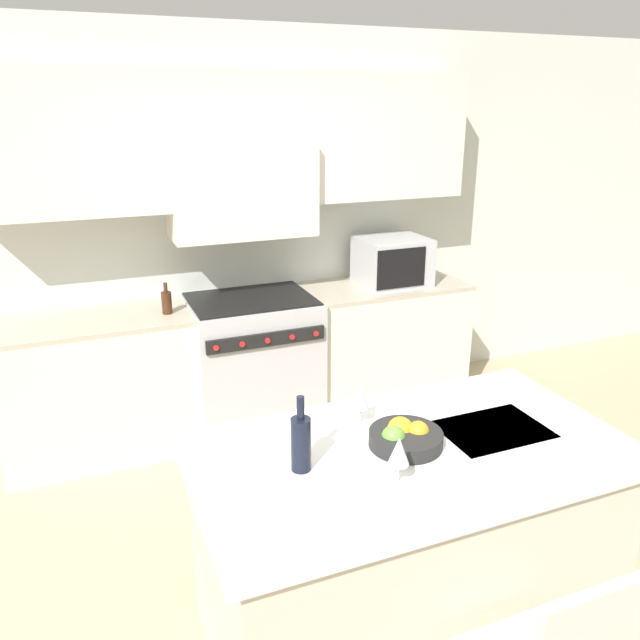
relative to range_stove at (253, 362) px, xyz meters
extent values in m
plane|color=tan|center=(0.00, -1.78, -0.47)|extent=(10.00, 10.00, 0.00)
cube|color=silver|center=(0.00, 0.36, 0.88)|extent=(10.00, 0.06, 2.70)
cube|color=silver|center=(0.00, 0.16, 1.50)|extent=(3.25, 0.34, 0.85)
cube|color=silver|center=(0.00, 0.13, 1.18)|extent=(0.95, 0.40, 0.60)
cube|color=silver|center=(-1.03, 0.02, -0.03)|extent=(1.20, 0.62, 0.90)
cube|color=#B2A893|center=(-1.03, 0.02, 0.44)|extent=(1.20, 0.62, 0.03)
cube|color=silver|center=(1.03, 0.02, -0.03)|extent=(1.20, 0.62, 0.90)
cube|color=#B2A893|center=(1.03, 0.02, 0.44)|extent=(1.20, 0.62, 0.03)
cube|color=#B7B7BC|center=(0.00, 0.00, -0.01)|extent=(0.86, 0.66, 0.93)
cube|color=black|center=(0.00, 0.00, 0.47)|extent=(0.82, 0.61, 0.01)
cube|color=black|center=(0.00, -0.34, 0.29)|extent=(0.79, 0.02, 0.09)
cylinder|color=#B21E1E|center=(-0.33, -0.35, 0.29)|extent=(0.04, 0.02, 0.04)
cylinder|color=#B21E1E|center=(-0.17, -0.35, 0.29)|extent=(0.04, 0.02, 0.04)
cylinder|color=#B21E1E|center=(0.00, -0.35, 0.29)|extent=(0.04, 0.02, 0.04)
cylinder|color=#B21E1E|center=(0.17, -0.35, 0.29)|extent=(0.04, 0.02, 0.04)
cylinder|color=#B21E1E|center=(0.33, -0.35, 0.29)|extent=(0.04, 0.02, 0.04)
cube|color=#B7B7BC|center=(1.09, 0.02, 0.62)|extent=(0.49, 0.42, 0.34)
cube|color=black|center=(1.05, -0.19, 0.62)|extent=(0.38, 0.01, 0.28)
cube|color=beige|center=(0.06, -2.06, -0.04)|extent=(1.63, 0.88, 0.87)
cube|color=white|center=(0.06, -2.06, 0.42)|extent=(1.73, 0.95, 0.04)
cube|color=#2D2D30|center=(0.45, -2.06, 0.44)|extent=(0.44, 0.32, 0.01)
cylinder|color=#B2B2B7|center=(0.45, -1.87, 0.44)|extent=(0.02, 0.02, 0.00)
cylinder|color=black|center=(-0.40, -2.04, 0.55)|extent=(0.08, 0.08, 0.21)
cylinder|color=black|center=(-0.40, -2.04, 0.70)|extent=(0.03, 0.03, 0.09)
cylinder|color=white|center=(-0.11, -2.25, 0.45)|extent=(0.07, 0.07, 0.01)
cylinder|color=white|center=(-0.11, -2.25, 0.49)|extent=(0.01, 0.01, 0.07)
cone|color=white|center=(-0.11, -2.25, 0.58)|extent=(0.08, 0.08, 0.11)
cylinder|color=white|center=(-0.05, -1.81, 0.45)|extent=(0.07, 0.07, 0.01)
cylinder|color=white|center=(-0.05, -1.81, 0.49)|extent=(0.01, 0.01, 0.07)
cone|color=white|center=(-0.05, -1.81, 0.58)|extent=(0.08, 0.08, 0.11)
cylinder|color=black|center=(0.04, -2.04, 0.47)|extent=(0.29, 0.29, 0.06)
sphere|color=#66A83D|center=(-0.01, -2.04, 0.49)|extent=(0.10, 0.10, 0.10)
sphere|color=gold|center=(0.10, -2.04, 0.49)|extent=(0.09, 0.09, 0.09)
sphere|color=gold|center=(0.04, -1.99, 0.49)|extent=(0.11, 0.11, 0.11)
cylinder|color=#422314|center=(-0.57, -0.05, 0.52)|extent=(0.06, 0.06, 0.14)
cylinder|color=#422314|center=(-0.57, -0.05, 0.62)|extent=(0.02, 0.02, 0.06)
camera|label=1|loc=(-1.09, -3.92, 1.73)|focal=35.00mm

